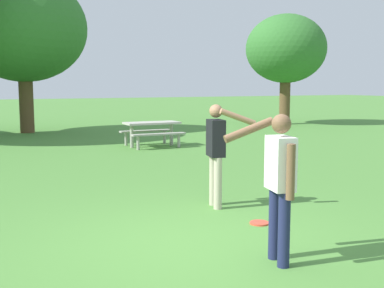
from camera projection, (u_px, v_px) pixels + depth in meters
ground_plane at (191, 243)px, 6.04m from camera, size 120.00×120.00×0.00m
person_thrower at (279, 177)px, 5.25m from camera, size 0.65×0.72×1.64m
person_catcher at (217, 147)px, 7.69m from camera, size 0.65×0.72×1.64m
frisbee at (259, 223)px, 6.85m from camera, size 0.28×0.28×0.03m
picnic_table_near at (152, 129)px, 15.24m from camera, size 1.72×1.44×0.77m
tree_back_left at (23, 29)px, 19.14m from camera, size 4.95×4.95×6.24m
tree_back_right at (286, 49)px, 23.30m from camera, size 3.84×3.84×5.26m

